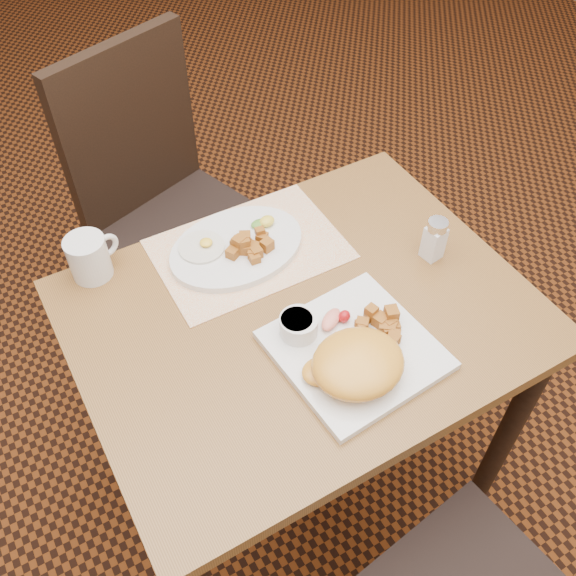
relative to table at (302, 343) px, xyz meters
The scene contains 15 objects.
ground 0.64m from the table, ahead, with size 8.00×8.00×0.00m, color black.
table is the anchor object (origin of this frame).
chair_far 0.71m from the table, 92.98° to the left, with size 0.53×0.54×0.97m.
placemat 0.24m from the table, 94.01° to the left, with size 0.40×0.28×0.00m, color white.
plate_square 0.18m from the table, 77.09° to the right, with size 0.28×0.28×0.02m, color silver.
plate_oval 0.25m from the table, 100.19° to the left, with size 0.30×0.23×0.02m, color silver, non-canonical shape.
hollandaise_mound 0.24m from the table, 90.14° to the right, with size 0.18×0.15×0.06m.
ramekin 0.16m from the table, 129.23° to the right, with size 0.07×0.07×0.04m.
garnish_sq 0.15m from the table, 63.86° to the right, with size 0.07×0.06×0.03m.
fried_egg 0.30m from the table, 113.54° to the left, with size 0.10×0.10×0.02m.
garnish_ov 0.28m from the table, 80.06° to the left, with size 0.06×0.04×0.02m.
salt_shaker 0.36m from the table, ahead, with size 0.05×0.05×0.10m.
coffee_mug 0.48m from the table, 136.82° to the left, with size 0.11×0.08×0.10m.
home_fries_sq 0.21m from the table, 49.85° to the right, with size 0.09×0.10×0.04m.
home_fries_ov 0.24m from the table, 97.09° to the left, with size 0.11×0.08×0.04m.
Camera 1 is at (-0.44, -0.70, 1.74)m, focal length 40.00 mm.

